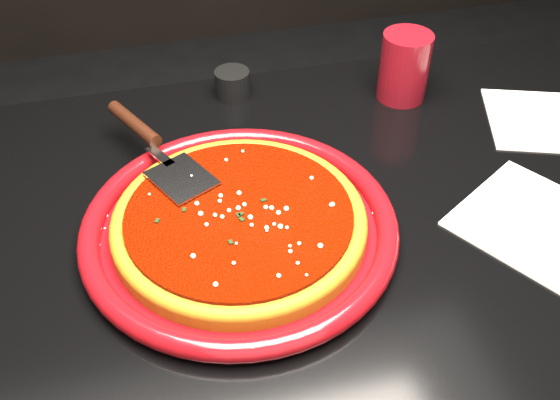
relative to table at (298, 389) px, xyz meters
The scene contains 12 objects.
table is the anchor object (origin of this frame).
plate 0.40m from the table, 169.59° to the left, with size 0.40×0.40×0.03m, color maroon.
pizza_crust 0.40m from the table, 169.59° to the left, with size 0.32×0.32×0.02m, color brown.
pizza_crust_rim 0.41m from the table, 169.59° to the left, with size 0.32×0.32×0.02m, color brown.
pizza_sauce 0.42m from the table, 169.59° to the left, with size 0.28×0.28×0.01m, color #680D00.
parmesan_dusting 0.42m from the table, 169.59° to the left, with size 0.27×0.27×0.01m, color beige, non-canonical shape.
basil_flecks 0.42m from the table, 169.59° to the left, with size 0.25×0.25×0.00m, color black, non-canonical shape.
pizza_server 0.48m from the table, 135.49° to the left, with size 0.08×0.28×0.02m, color silver, non-canonical shape.
cup 0.56m from the table, 47.90° to the left, with size 0.08×0.08×0.11m, color maroon.
napkin_a 0.48m from the table, 11.42° to the right, with size 0.18×0.18×0.00m, color silver.
napkin_b 0.59m from the table, 19.07° to the left, with size 0.15×0.17×0.00m, color silver.
ramekin 0.52m from the table, 94.38° to the left, with size 0.06×0.06×0.04m, color black.
Camera 1 is at (-0.17, -0.54, 1.31)m, focal length 40.00 mm.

